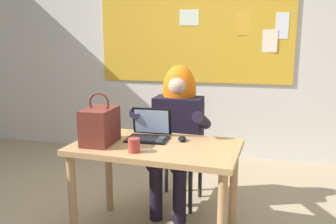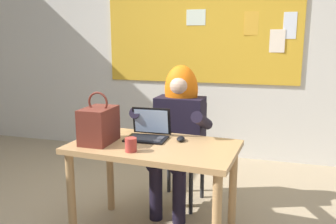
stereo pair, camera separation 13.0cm
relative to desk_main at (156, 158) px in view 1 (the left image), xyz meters
The scene contains 8 objects.
wall_back_bulletin 2.24m from the desk_main, 92.49° to the left, with size 6.68×2.26×2.94m.
desk_main is the anchor object (origin of this frame).
chair_at_desk 0.71m from the desk_main, 87.23° to the left, with size 0.46×0.46×0.91m.
person_costumed 0.58m from the desk_main, 87.42° to the left, with size 0.60×0.61×1.26m.
laptop 0.23m from the desk_main, 124.10° to the left, with size 0.31×0.26×0.23m.
computer_mouse 0.25m from the desk_main, 38.99° to the left, with size 0.06×0.10×0.03m, color black.
handbag 0.47m from the desk_main, 169.51° to the right, with size 0.20×0.30×0.38m.
coffee_mug 0.27m from the desk_main, 113.89° to the right, with size 0.08×0.08×0.10m, color #B23833.
Camera 1 is at (0.77, -2.27, 1.48)m, focal length 37.38 mm.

